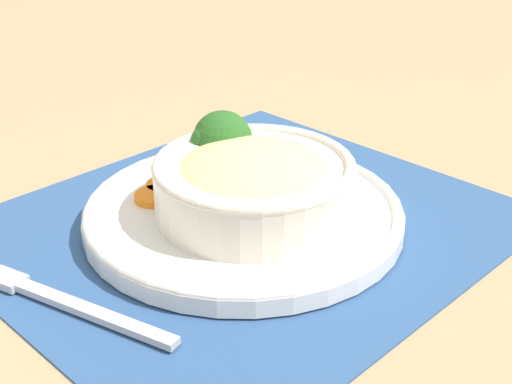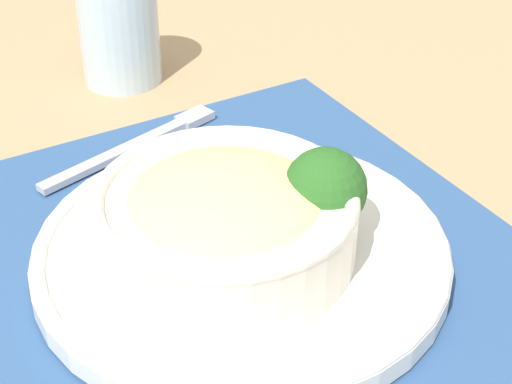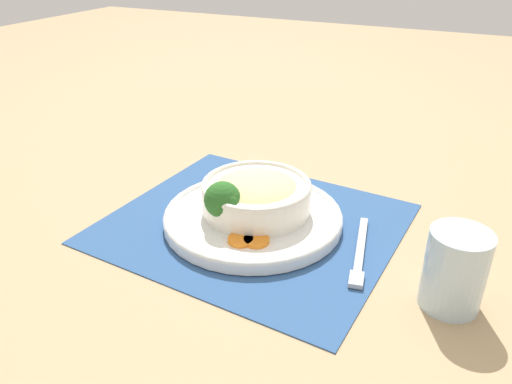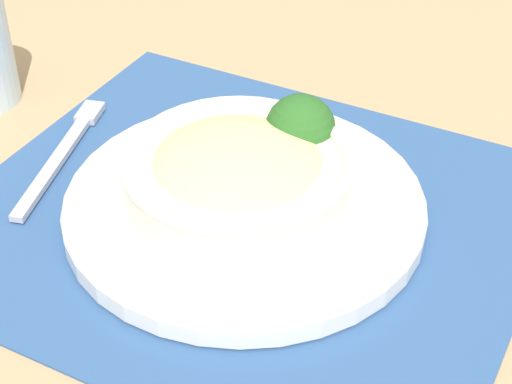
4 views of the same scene
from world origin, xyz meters
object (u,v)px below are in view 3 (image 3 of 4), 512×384
at_px(bowl, 256,194).
at_px(fork, 359,257).
at_px(broccoli_floret, 223,201).
at_px(water_glass, 454,274).

xyz_separation_m(bowl, fork, (-0.19, 0.04, -0.04)).
height_order(bowl, fork, bowl).
height_order(broccoli_floret, fork, broccoli_floret).
bearing_deg(water_glass, fork, -18.42).
relative_size(broccoli_floret, water_glass, 0.68).
bearing_deg(bowl, broccoli_floret, 67.93).
bearing_deg(fork, water_glass, 150.36).
xyz_separation_m(bowl, broccoli_floret, (0.03, 0.06, 0.01)).
height_order(broccoli_floret, water_glass, water_glass).
relative_size(broccoli_floret, fork, 0.40).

